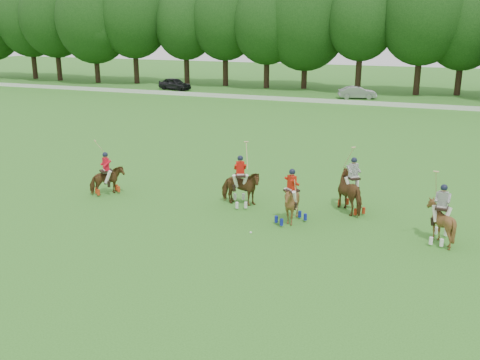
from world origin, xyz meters
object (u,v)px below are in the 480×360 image
(polo_red_b, at_px, (240,188))
(polo_stripe_a, at_px, (352,192))
(polo_stripe_b, at_px, (440,222))
(polo_red_a, at_px, (107,180))
(polo_ball, at_px, (251,232))
(car_left, at_px, (175,84))
(car_mid, at_px, (357,93))
(polo_red_c, at_px, (291,204))

(polo_red_b, relative_size, polo_stripe_a, 0.96)
(polo_stripe_a, bearing_deg, polo_stripe_b, -31.50)
(polo_red_a, xyz_separation_m, polo_ball, (8.27, -2.29, -0.70))
(car_left, xyz_separation_m, car_mid, (22.40, 0.00, -0.06))
(polo_stripe_b, bearing_deg, car_mid, 103.33)
(car_left, relative_size, polo_stripe_a, 1.43)
(polo_red_b, relative_size, polo_ball, 32.21)
(car_left, distance_m, polo_ball, 47.63)
(polo_red_b, bearing_deg, car_left, 121.38)
(polo_red_a, xyz_separation_m, polo_stripe_a, (11.57, 1.78, 0.17))
(car_mid, xyz_separation_m, polo_ball, (2.22, -40.77, -0.63))
(car_mid, bearing_deg, polo_red_b, 163.77)
(polo_red_a, xyz_separation_m, polo_red_b, (6.66, 0.76, 0.10))
(polo_red_c, relative_size, polo_ball, 26.15)
(polo_red_a, relative_size, polo_ball, 29.45)
(car_left, height_order, polo_stripe_a, polo_stripe_a)
(polo_stripe_a, distance_m, polo_ball, 5.31)
(polo_stripe_b, bearing_deg, polo_red_a, 178.13)
(polo_stripe_a, relative_size, polo_ball, 33.44)
(polo_stripe_a, height_order, polo_ball, polo_stripe_a)
(car_left, distance_m, polo_red_c, 46.82)
(polo_red_a, bearing_deg, car_mid, 81.06)
(car_mid, bearing_deg, polo_stripe_a, 171.39)
(car_left, xyz_separation_m, polo_red_a, (16.35, -38.48, 0.01))
(polo_red_b, bearing_deg, polo_ball, -62.22)
(polo_stripe_b, xyz_separation_m, polo_ball, (-7.02, -1.79, -0.78))
(polo_red_a, distance_m, polo_red_b, 6.71)
(polo_red_b, height_order, polo_ball, polo_red_b)
(car_left, distance_m, polo_stripe_a, 46.11)
(car_mid, relative_size, polo_red_c, 1.73)
(polo_red_a, relative_size, polo_stripe_b, 0.93)
(car_left, relative_size, polo_ball, 47.91)
(car_mid, height_order, polo_stripe_a, polo_stripe_a)
(car_left, bearing_deg, polo_stripe_a, -129.30)
(polo_ball, bearing_deg, polo_red_a, 164.49)
(polo_stripe_a, xyz_separation_m, polo_ball, (-3.30, -4.07, -0.87))
(polo_red_a, relative_size, polo_stripe_a, 0.88)
(polo_red_b, bearing_deg, polo_stripe_b, -8.29)
(polo_ball, bearing_deg, polo_stripe_a, 50.98)
(polo_ball, bearing_deg, polo_red_c, 55.29)
(polo_red_a, height_order, polo_red_c, polo_red_a)
(car_mid, distance_m, polo_red_c, 39.22)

